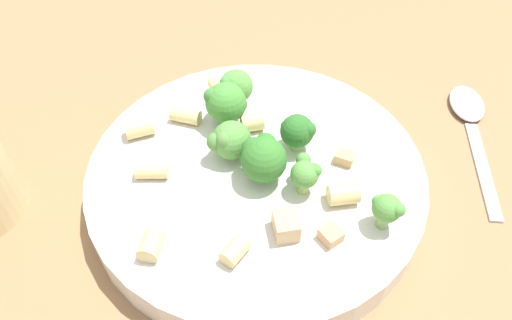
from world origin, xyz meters
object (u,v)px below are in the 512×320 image
(rigatoni_3, at_px, (139,129))
(chicken_chunk_0, at_px, (331,235))
(pasta_bowl, at_px, (256,177))
(rigatoni_1, at_px, (152,171))
(rigatoni_5, at_px, (343,194))
(broccoli_floret_2, at_px, (262,157))
(broccoli_floret_4, at_px, (225,102))
(broccoli_floret_6, at_px, (229,141))
(rigatoni_7, at_px, (151,245))
(rigatoni_6, at_px, (235,251))
(spoon, at_px, (471,119))
(rigatoni_2, at_px, (186,116))
(broccoli_floret_1, at_px, (235,86))
(chicken_chunk_1, at_px, (345,158))
(broccoli_floret_0, at_px, (298,131))
(rigatoni_4, at_px, (252,122))
(chicken_chunk_2, at_px, (286,225))
(broccoli_floret_5, at_px, (387,209))
(broccoli_floret_3, at_px, (305,174))
(rigatoni_0, at_px, (218,88))

(rigatoni_3, relative_size, chicken_chunk_0, 1.61)
(pasta_bowl, height_order, rigatoni_1, rigatoni_1)
(rigatoni_5, bearing_deg, broccoli_floret_2, -95.46)
(broccoli_floret_4, relative_size, broccoli_floret_6, 1.20)
(broccoli_floret_2, distance_m, broccoli_floret_6, 0.04)
(broccoli_floret_4, bearing_deg, rigatoni_7, -2.88)
(rigatoni_6, height_order, spoon, rigatoni_6)
(broccoli_floret_4, bearing_deg, rigatoni_2, -76.15)
(broccoli_floret_1, distance_m, rigatoni_1, 0.12)
(chicken_chunk_0, relative_size, chicken_chunk_1, 0.98)
(broccoli_floret_6, bearing_deg, chicken_chunk_0, 59.50)
(pasta_bowl, bearing_deg, broccoli_floret_2, 44.60)
(rigatoni_3, height_order, rigatoni_5, rigatoni_5)
(broccoli_floret_0, relative_size, rigatoni_1, 1.30)
(rigatoni_4, height_order, chicken_chunk_1, rigatoni_4)
(rigatoni_4, bearing_deg, rigatoni_1, -38.94)
(rigatoni_6, bearing_deg, chicken_chunk_2, 135.65)
(broccoli_floret_5, relative_size, spoon, 0.18)
(rigatoni_1, bearing_deg, broccoli_floret_6, 125.08)
(broccoli_floret_0, xyz_separation_m, rigatoni_7, (0.14, -0.08, -0.01))
(rigatoni_5, bearing_deg, rigatoni_7, -55.70)
(pasta_bowl, height_order, broccoli_floret_2, broccoli_floret_2)
(rigatoni_2, relative_size, rigatoni_3, 1.10)
(broccoli_floret_2, relative_size, rigatoni_6, 1.97)
(broccoli_floret_5, bearing_deg, broccoli_floret_1, -123.74)
(broccoli_floret_2, bearing_deg, chicken_chunk_2, 33.79)
(chicken_chunk_2, bearing_deg, broccoli_floret_4, -140.96)
(rigatoni_5, bearing_deg, rigatoni_1, -82.89)
(rigatoni_2, bearing_deg, chicken_chunk_2, 51.88)
(rigatoni_1, distance_m, rigatoni_3, 0.05)
(rigatoni_1, bearing_deg, rigatoni_5, 97.11)
(broccoli_floret_3, bearing_deg, rigatoni_0, -131.44)
(rigatoni_7, distance_m, chicken_chunk_1, 0.18)
(rigatoni_0, bearing_deg, rigatoni_5, 55.02)
(rigatoni_5, distance_m, spoon, 0.20)
(broccoli_floret_4, distance_m, rigatoni_6, 0.15)
(rigatoni_1, relative_size, rigatoni_3, 1.08)
(broccoli_floret_4, height_order, rigatoni_5, broccoli_floret_4)
(broccoli_floret_4, height_order, chicken_chunk_1, broccoli_floret_4)
(broccoli_floret_1, relative_size, rigatoni_4, 1.85)
(rigatoni_6, bearing_deg, rigatoni_0, -156.58)
(rigatoni_3, bearing_deg, broccoli_floret_6, 87.83)
(rigatoni_4, bearing_deg, spoon, 117.28)
(chicken_chunk_1, distance_m, spoon, 0.17)
(broccoli_floret_6, distance_m, rigatoni_0, 0.09)
(rigatoni_5, height_order, chicken_chunk_0, rigatoni_5)
(broccoli_floret_0, relative_size, broccoli_floret_6, 0.97)
(rigatoni_4, bearing_deg, broccoli_floret_1, -138.26)
(rigatoni_6, bearing_deg, chicken_chunk_1, 152.35)
(broccoli_floret_4, height_order, rigatoni_7, broccoli_floret_4)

